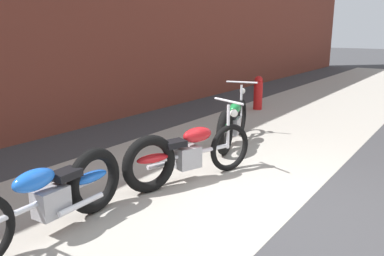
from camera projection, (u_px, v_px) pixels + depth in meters
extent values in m
plane|color=#38383A|center=(291.00, 218.00, 4.18)|extent=(80.00, 80.00, 0.00)
cube|color=#9E998E|center=(164.00, 182.00, 5.17)|extent=(36.00, 3.50, 0.01)
torus|color=black|center=(94.00, 181.00, 4.25)|extent=(0.74, 0.17, 0.73)
cylinder|color=silver|center=(44.00, 201.00, 3.71)|extent=(1.24, 0.12, 0.06)
cube|color=#99999E|center=(51.00, 202.00, 3.78)|extent=(0.33, 0.24, 0.28)
ellipsoid|color=blue|center=(34.00, 180.00, 3.58)|extent=(0.45, 0.21, 0.20)
ellipsoid|color=blue|center=(91.00, 177.00, 4.19)|extent=(0.45, 0.20, 0.10)
cube|color=black|center=(66.00, 174.00, 3.89)|extent=(0.29, 0.21, 0.08)
cylinder|color=silver|center=(81.00, 204.00, 3.92)|extent=(0.55, 0.09, 0.06)
torus|color=black|center=(230.00, 148.00, 5.51)|extent=(0.67, 0.30, 0.68)
torus|color=black|center=(149.00, 164.00, 4.77)|extent=(0.73, 0.36, 0.73)
cylinder|color=silver|center=(192.00, 153.00, 5.14)|extent=(1.19, 0.45, 0.06)
cube|color=#99999E|center=(188.00, 157.00, 5.10)|extent=(0.37, 0.31, 0.28)
ellipsoid|color=red|center=(197.00, 135.00, 5.12)|extent=(0.48, 0.32, 0.20)
ellipsoid|color=red|center=(153.00, 159.00, 4.79)|extent=(0.47, 0.31, 0.10)
cube|color=black|center=(175.00, 144.00, 4.93)|extent=(0.33, 0.28, 0.08)
cylinder|color=silver|center=(228.00, 127.00, 5.41)|extent=(0.06, 0.06, 0.62)
cylinder|color=silver|center=(229.00, 101.00, 5.33)|extent=(0.22, 0.56, 0.03)
sphere|color=white|center=(234.00, 113.00, 5.43)|extent=(0.11, 0.11, 0.11)
cylinder|color=silver|center=(166.00, 163.00, 5.10)|extent=(0.54, 0.23, 0.06)
torus|color=black|center=(241.00, 117.00, 7.43)|extent=(0.67, 0.28, 0.68)
torus|color=black|center=(225.00, 132.00, 6.23)|extent=(0.74, 0.34, 0.73)
cylinder|color=silver|center=(234.00, 122.00, 6.82)|extent=(1.20, 0.42, 0.06)
cube|color=#99999E|center=(233.00, 126.00, 6.76)|extent=(0.37, 0.30, 0.28)
ellipsoid|color=#197A38|center=(235.00, 108.00, 6.83)|extent=(0.48, 0.31, 0.20)
ellipsoid|color=#197A38|center=(226.00, 128.00, 6.26)|extent=(0.47, 0.30, 0.10)
cube|color=black|center=(230.00, 116.00, 6.52)|extent=(0.33, 0.27, 0.08)
cylinder|color=silver|center=(241.00, 101.00, 7.31)|extent=(0.05, 0.05, 0.62)
cylinder|color=silver|center=(242.00, 82.00, 7.23)|extent=(0.20, 0.56, 0.03)
sphere|color=white|center=(243.00, 91.00, 7.36)|extent=(0.11, 0.11, 0.11)
cylinder|color=silver|center=(221.00, 133.00, 6.60)|extent=(0.54, 0.22, 0.06)
cylinder|color=red|center=(258.00, 96.00, 9.75)|extent=(0.22, 0.22, 0.70)
sphere|color=red|center=(259.00, 80.00, 9.66)|extent=(0.20, 0.20, 0.20)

